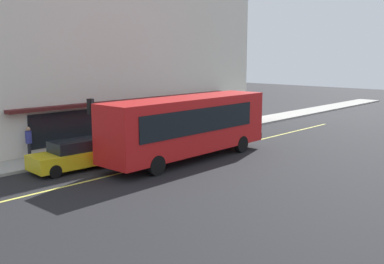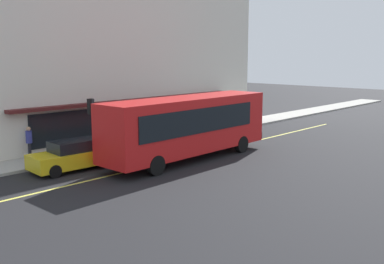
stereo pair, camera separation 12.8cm
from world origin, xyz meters
TOP-DOWN VIEW (x-y plane):
  - ground at (0.00, 0.00)m, footprint 120.00×120.00m
  - sidewalk at (0.00, 4.90)m, footprint 80.00×2.56m
  - lane_centre_stripe at (0.00, 0.00)m, footprint 36.00×0.16m
  - storefront_building at (2.25, 10.50)m, footprint 25.59×9.25m
  - bus at (0.67, -0.40)m, footprint 11.17×2.75m
  - traffic_light at (-2.62, 4.11)m, footprint 0.30×0.52m
  - car_silver at (3.74, 2.28)m, footprint 4.37×1.99m
  - car_yellow at (-5.00, 2.31)m, footprint 4.40×2.06m
  - pedestrian_by_curb at (9.02, 4.24)m, footprint 0.34×0.34m
  - pedestrian_near_storefront at (2.58, 4.24)m, footprint 0.34×0.34m
  - pedestrian_waiting at (-5.63, 5.75)m, footprint 0.34×0.34m

SIDE VIEW (x-z plane):
  - ground at x=0.00m, z-range 0.00..0.00m
  - lane_centre_stripe at x=0.00m, z-range 0.00..0.01m
  - sidewalk at x=0.00m, z-range 0.00..0.15m
  - car_silver at x=3.74m, z-range -0.02..1.50m
  - car_yellow at x=-5.00m, z-range -0.02..1.50m
  - pedestrian_near_storefront at x=2.58m, z-range 0.32..2.00m
  - pedestrian_by_curb at x=9.02m, z-range 0.32..2.02m
  - pedestrian_waiting at x=-5.63m, z-range 0.33..2.11m
  - bus at x=0.67m, z-range 0.24..3.74m
  - traffic_light at x=-2.62m, z-range 0.93..4.13m
  - storefront_building at x=2.25m, z-range -0.01..15.46m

